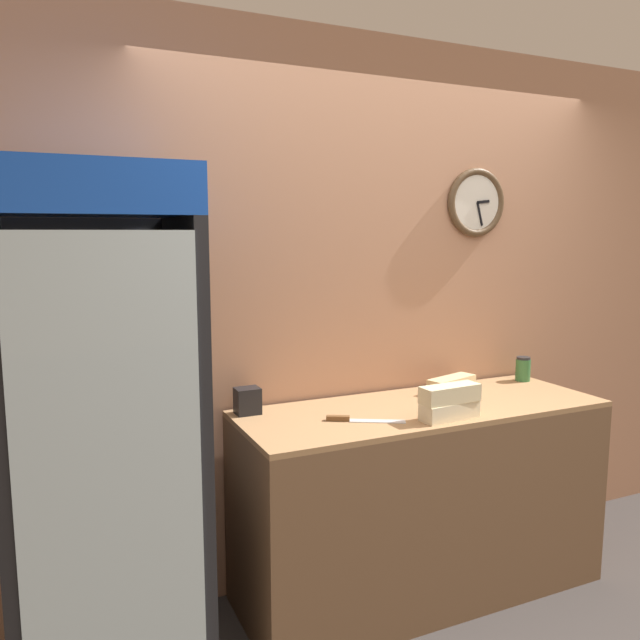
% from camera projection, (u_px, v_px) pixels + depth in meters
% --- Properties ---
extents(wall_back, '(5.20, 0.09, 2.70)m').
position_uv_depth(wall_back, '(385.00, 309.00, 3.23)').
color(wall_back, '#AD7A5B').
rests_on(wall_back, ground_plane).
extents(prep_counter, '(1.77, 0.63, 0.93)m').
position_uv_depth(prep_counter, '(421.00, 499.00, 3.02)').
color(prep_counter, brown).
rests_on(prep_counter, ground_plane).
extents(beverage_cooler, '(0.70, 0.63, 1.99)m').
position_uv_depth(beverage_cooler, '(99.00, 409.00, 2.39)').
color(beverage_cooler, black).
rests_on(beverage_cooler, ground_plane).
extents(sandwich_stack_bottom, '(0.29, 0.12, 0.08)m').
position_uv_depth(sandwich_stack_bottom, '(449.00, 410.00, 2.75)').
color(sandwich_stack_bottom, beige).
rests_on(sandwich_stack_bottom, prep_counter).
extents(sandwich_stack_middle, '(0.28, 0.11, 0.08)m').
position_uv_depth(sandwich_stack_middle, '(450.00, 394.00, 2.74)').
color(sandwich_stack_middle, beige).
rests_on(sandwich_stack_middle, sandwich_stack_bottom).
extents(sandwich_flat_left, '(0.30, 0.17, 0.08)m').
position_uv_depth(sandwich_flat_left, '(452.00, 385.00, 3.21)').
color(sandwich_flat_left, tan).
rests_on(sandwich_flat_left, prep_counter).
extents(chefs_knife, '(0.32, 0.20, 0.02)m').
position_uv_depth(chefs_knife, '(355.00, 419.00, 2.72)').
color(chefs_knife, silver).
rests_on(chefs_knife, prep_counter).
extents(condiment_jar, '(0.08, 0.08, 0.13)m').
position_uv_depth(condiment_jar, '(523.00, 369.00, 3.45)').
color(condiment_jar, '#336B38').
rests_on(condiment_jar, prep_counter).
extents(napkin_dispenser, '(0.11, 0.09, 0.12)m').
position_uv_depth(napkin_dispenser, '(247.00, 401.00, 2.82)').
color(napkin_dispenser, black).
rests_on(napkin_dispenser, prep_counter).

